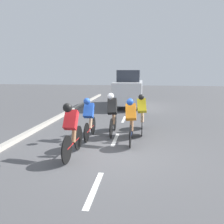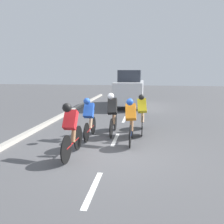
% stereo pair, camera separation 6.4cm
% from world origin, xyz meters
% --- Properties ---
extents(ground_plane, '(60.00, 60.00, 0.00)m').
position_xyz_m(ground_plane, '(0.00, 0.00, 0.00)').
color(ground_plane, '#4C4C4F').
extents(lane_stripe_near, '(0.12, 1.40, 0.01)m').
position_xyz_m(lane_stripe_near, '(0.00, 2.13, 0.00)').
color(lane_stripe_near, white).
rests_on(lane_stripe_near, ground).
extents(lane_stripe_mid, '(0.12, 1.40, 0.01)m').
position_xyz_m(lane_stripe_mid, '(0.00, -1.07, 0.00)').
color(lane_stripe_mid, white).
rests_on(lane_stripe_mid, ground).
extents(lane_stripe_far, '(0.12, 1.40, 0.01)m').
position_xyz_m(lane_stripe_far, '(0.00, -4.27, 0.00)').
color(lane_stripe_far, white).
rests_on(lane_stripe_far, ground).
extents(curb, '(0.20, 26.53, 0.14)m').
position_xyz_m(curb, '(3.20, -1.07, 0.07)').
color(curb, '#A8A399').
rests_on(curb, ground).
extents(cyclist_black, '(0.37, 1.70, 1.55)m').
position_xyz_m(cyclist_black, '(0.18, -1.67, 0.81)').
color(cyclist_black, black).
rests_on(cyclist_black, ground).
extents(cyclist_red, '(0.33, 1.71, 1.51)m').
position_xyz_m(cyclist_red, '(0.95, 0.61, 0.79)').
color(cyclist_red, black).
rests_on(cyclist_red, ground).
extents(cyclist_orange, '(0.36, 1.70, 1.48)m').
position_xyz_m(cyclist_orange, '(-0.54, -0.77, 0.76)').
color(cyclist_orange, black).
rests_on(cyclist_orange, ground).
extents(cyclist_yellow, '(0.38, 1.76, 1.48)m').
position_xyz_m(cyclist_yellow, '(-0.87, -2.07, 0.75)').
color(cyclist_yellow, black).
rests_on(cyclist_yellow, ground).
extents(cyclist_blue, '(0.33, 1.60, 1.44)m').
position_xyz_m(cyclist_blue, '(0.89, -1.06, 0.76)').
color(cyclist_blue, black).
rests_on(cyclist_blue, ground).
extents(support_car, '(1.70, 4.40, 2.35)m').
position_xyz_m(support_car, '(0.05, -8.38, 1.16)').
color(support_car, black).
rests_on(support_car, ground).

